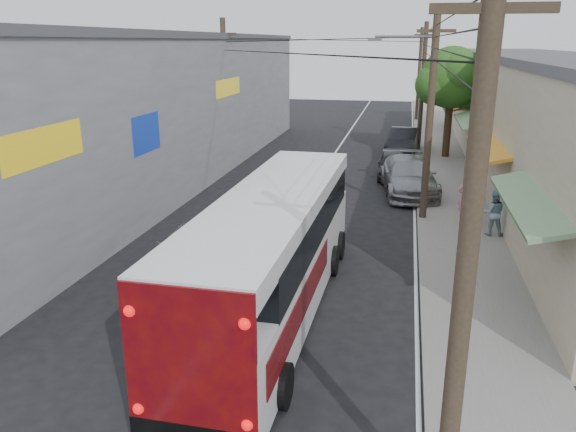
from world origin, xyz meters
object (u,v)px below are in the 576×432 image
at_px(parked_car_far, 403,141).
at_px(pedestrian_far, 493,213).
at_px(jeepney, 190,254).
at_px(parked_car_mid, 393,165).
at_px(coach_bus, 274,251).
at_px(parked_suv, 409,176).
at_px(pedestrian_near, 465,197).

xyz_separation_m(parked_car_far, pedestrian_far, (3.38, -15.69, 0.16)).
distance_m(jeepney, parked_car_mid, 15.35).
distance_m(parked_car_mid, pedestrian_far, 9.67).
xyz_separation_m(coach_bus, parked_suv, (3.40, 12.97, -0.85)).
relative_size(jeepney, parked_car_far, 0.99).
relative_size(pedestrian_near, pedestrian_far, 1.00).
height_order(jeepney, parked_car_far, parked_car_far).
bearing_deg(jeepney, pedestrian_near, 40.16).
distance_m(parked_suv, pedestrian_far, 6.50).
distance_m(coach_bus, parked_suv, 13.44).
height_order(jeepney, pedestrian_near, pedestrian_near).
distance_m(coach_bus, jeepney, 3.70).
xyz_separation_m(coach_bus, pedestrian_far, (6.40, 7.21, -0.72)).
bearing_deg(pedestrian_near, parked_car_mid, -64.35).
bearing_deg(parked_car_mid, coach_bus, -100.59).
bearing_deg(parked_car_far, parked_car_mid, -87.11).
height_order(parked_car_mid, pedestrian_near, pedestrian_near).
height_order(coach_bus, parked_car_mid, coach_bus).
distance_m(parked_suv, parked_car_far, 9.94).
relative_size(parked_car_far, pedestrian_near, 2.88).
xyz_separation_m(coach_bus, parked_car_far, (3.02, 22.91, -0.88)).
bearing_deg(pedestrian_near, pedestrian_far, 114.76).
xyz_separation_m(parked_car_far, pedestrian_near, (2.58, -13.76, 0.16)).
bearing_deg(jeepney, parked_car_far, 73.87).
relative_size(coach_bus, parked_car_far, 2.33).
height_order(parked_car_mid, parked_car_far, parked_car_far).
height_order(parked_suv, pedestrian_far, pedestrian_far).
bearing_deg(coach_bus, jeepney, 150.15).
bearing_deg(pedestrian_far, pedestrian_near, -67.68).
bearing_deg(pedestrian_near, parked_suv, -57.79).
bearing_deg(coach_bus, pedestrian_near, 59.50).
height_order(parked_suv, parked_car_far, parked_suv).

